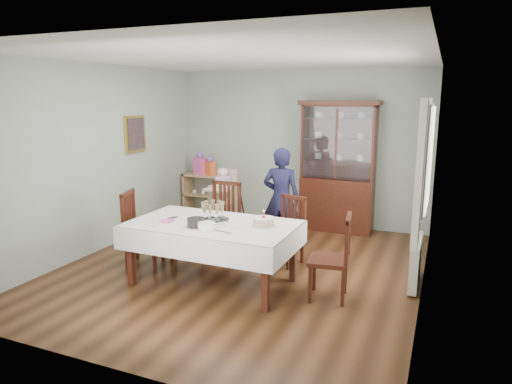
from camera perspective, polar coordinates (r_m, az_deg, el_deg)
The scene contains 25 objects.
floor at distance 6.15m, azimuth -1.84°, elevation -9.48°, with size 5.00×5.00×0.00m, color #593319.
room_shell at distance 6.24m, azimuth 0.09°, elevation 6.95°, with size 5.00×5.00×5.00m.
dining_table at distance 5.58m, azimuth -5.41°, elevation -7.60°, with size 2.01×1.18×0.76m.
china_cabinet at distance 7.72m, azimuth 10.21°, elevation 3.37°, with size 1.30×0.48×2.18m.
sideboard at distance 8.75m, azimuth -6.11°, elevation -0.35°, with size 0.90×0.38×0.80m.
picture_frame at distance 7.59m, azimuth -14.88°, elevation 7.02°, with size 0.04×0.48×0.58m, color gold.
window at distance 5.55m, azimuth 20.82°, elevation 3.98°, with size 0.04×1.02×1.22m, color white.
curtain_left at distance 4.96m, azimuth 19.76°, elevation 2.02°, with size 0.07×0.30×1.55m, color silver.
curtain_right at distance 6.18m, azimuth 20.42°, elevation 3.80°, with size 0.07×0.30×1.55m, color silver.
radiator at distance 5.84m, azimuth 19.32°, elevation -8.20°, with size 0.10×0.80×0.55m, color white.
chair_far_left at distance 6.56m, azimuth -4.37°, elevation -5.26°, with size 0.47×0.47×1.04m.
chair_far_right at distance 6.25m, azimuth 3.77°, elevation -6.49°, with size 0.51×0.51×0.91m.
chair_end_left at distance 6.36m, azimuth -13.89°, elevation -6.24°, with size 0.57×0.57×1.01m.
chair_end_right at distance 5.26m, azimuth 9.24°, elevation -10.06°, with size 0.49×0.49×0.97m.
woman at distance 6.73m, azimuth 3.18°, elevation -0.84°, with size 0.55×0.36×1.52m, color black.
high_chair at distance 7.38m, azimuth -4.07°, elevation -2.27°, with size 0.55×0.55×1.13m.
champagne_tray at distance 5.53m, azimuth -5.37°, elevation -2.86°, with size 0.39×0.39×0.23m.
birthday_cake at distance 5.27m, azimuth 0.96°, elevation -3.82°, with size 0.29×0.29×0.20m.
plate_stack_dark at distance 5.33m, azimuth -7.49°, elevation -3.78°, with size 0.21×0.21×0.10m, color black.
plate_stack_white at distance 5.20m, azimuth -6.21°, elevation -4.25°, with size 0.20×0.20×0.08m, color white.
napkin_stack at distance 5.60m, azimuth -11.03°, elevation -3.57°, with size 0.14×0.14×0.02m, color #DF529D.
cutlery at distance 5.76m, azimuth -10.62°, elevation -3.15°, with size 0.10×0.14×0.01m, color silver, non-canonical shape.
cake_knife at distance 5.11m, azimuth -4.42°, elevation -4.92°, with size 0.29×0.03×0.01m, color silver.
gift_bag_pink at distance 8.69m, azimuth -7.01°, elevation 3.49°, with size 0.26×0.19×0.43m.
gift_bag_orange at distance 8.60m, azimuth -5.80°, elevation 3.21°, with size 0.23×0.20×0.35m.
Camera 1 is at (2.39, -5.21, 2.23)m, focal length 32.00 mm.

